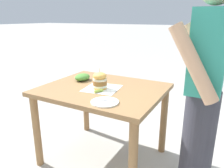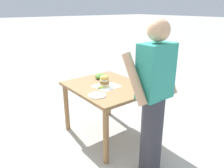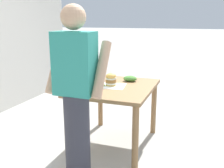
% 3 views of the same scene
% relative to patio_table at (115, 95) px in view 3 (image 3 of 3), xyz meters
% --- Properties ---
extents(ground_plane, '(80.00, 80.00, 0.00)m').
position_rel_patio_table_xyz_m(ground_plane, '(0.00, 0.00, -0.65)').
color(ground_plane, '#ADAAA3').
extents(patio_table, '(0.92, 1.11, 0.76)m').
position_rel_patio_table_xyz_m(patio_table, '(0.00, 0.00, 0.00)').
color(patio_table, olive).
rests_on(patio_table, ground).
extents(serving_paper, '(0.35, 0.35, 0.00)m').
position_rel_patio_table_xyz_m(serving_paper, '(0.03, 0.01, 0.12)').
color(serving_paper, white).
rests_on(serving_paper, patio_table).
extents(sandwich, '(0.13, 0.13, 0.19)m').
position_rel_patio_table_xyz_m(sandwich, '(0.05, -0.00, 0.20)').
color(sandwich, gold).
rests_on(sandwich, serving_paper).
extents(pickle_spear, '(0.08, 0.06, 0.02)m').
position_rel_patio_table_xyz_m(pickle_spear, '(0.14, 0.04, 0.13)').
color(pickle_spear, '#8EA83D').
rests_on(pickle_spear, serving_paper).
extents(side_plate_with_forks, '(0.22, 0.22, 0.02)m').
position_rel_patio_table_xyz_m(side_plate_with_forks, '(0.32, 0.21, 0.12)').
color(side_plate_with_forks, white).
rests_on(side_plate_with_forks, patio_table).
extents(side_salad, '(0.18, 0.14, 0.07)m').
position_rel_patio_table_xyz_m(side_salad, '(-0.10, -0.31, 0.15)').
color(side_salad, '#477F33').
rests_on(side_salad, patio_table).
extents(diner_across_table, '(0.55, 0.35, 1.69)m').
position_rel_patio_table_xyz_m(diner_across_table, '(0.07, 0.88, 0.24)').
color(diner_across_table, '#33333D').
rests_on(diner_across_table, ground).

